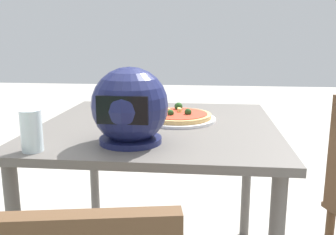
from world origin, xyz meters
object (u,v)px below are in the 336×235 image
(dining_table, at_px, (158,143))
(pizza, at_px, (177,115))
(drinking_glass, at_px, (31,131))
(motorcycle_helmet, at_px, (130,107))

(dining_table, distance_m, pizza, 0.15)
(dining_table, xyz_separation_m, drinking_glass, (0.36, 0.43, 0.16))
(pizza, distance_m, drinking_glass, 0.67)
(dining_table, relative_size, motorcycle_helmet, 3.80)
(dining_table, relative_size, pizza, 3.40)
(dining_table, xyz_separation_m, motorcycle_helmet, (0.06, 0.30, 0.22))
(pizza, xyz_separation_m, drinking_glass, (0.43, 0.51, 0.04))
(drinking_glass, bearing_deg, motorcycle_helmet, -156.23)
(dining_table, distance_m, drinking_glass, 0.58)
(pizza, xyz_separation_m, motorcycle_helmet, (0.13, 0.38, 0.10))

